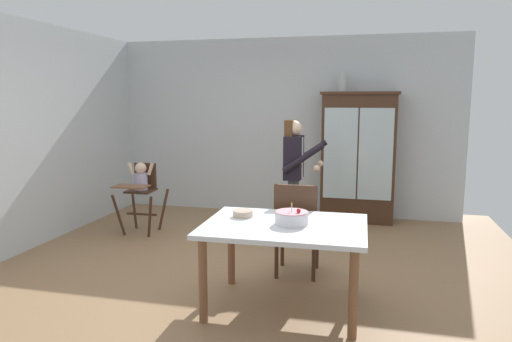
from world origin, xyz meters
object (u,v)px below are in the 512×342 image
(ceramic_vase, at_px, (343,83))
(serving_bowl, at_px, (243,213))
(adult_person, at_px, (294,167))
(dining_table, at_px, (285,235))
(china_cabinet, at_px, (358,157))
(high_chair_with_toddler, at_px, (141,185))
(birthday_cake, at_px, (292,218))
(dining_chair_far_side, at_px, (296,223))

(ceramic_vase, xyz_separation_m, serving_bowl, (-0.68, -2.96, -1.23))
(adult_person, bearing_deg, dining_table, -173.60)
(ceramic_vase, height_order, dining_table, ceramic_vase)
(china_cabinet, distance_m, serving_bowl, 3.10)
(ceramic_vase, bearing_deg, high_chair_with_toddler, -152.47)
(china_cabinet, xyz_separation_m, adult_person, (-0.72, -1.33, 0.02))
(birthday_cake, relative_size, dining_chair_far_side, 0.29)
(serving_bowl, bearing_deg, china_cabinet, 72.61)
(adult_person, xyz_separation_m, dining_table, (0.21, -1.79, -0.32))
(china_cabinet, relative_size, dining_table, 1.38)
(ceramic_vase, bearing_deg, china_cabinet, -0.85)
(dining_chair_far_side, bearing_deg, china_cabinet, -103.68)
(china_cabinet, height_order, birthday_cake, china_cabinet)
(serving_bowl, height_order, dining_chair_far_side, dining_chair_far_side)
(high_chair_with_toddler, xyz_separation_m, dining_chair_far_side, (2.26, -1.08, -0.10))
(ceramic_vase, bearing_deg, adult_person, -109.63)
(ceramic_vase, height_order, birthday_cake, ceramic_vase)
(ceramic_vase, distance_m, serving_bowl, 3.28)
(ceramic_vase, distance_m, high_chair_with_toddler, 3.16)
(ceramic_vase, xyz_separation_m, high_chair_with_toddler, (-2.53, -1.32, -1.35))
(china_cabinet, xyz_separation_m, serving_bowl, (-0.93, -2.96, -0.18))
(birthday_cake, xyz_separation_m, dining_chair_far_side, (-0.06, 0.70, -0.24))
(high_chair_with_toddler, distance_m, dining_chair_far_side, 2.50)
(dining_table, bearing_deg, high_chair_with_toddler, 141.48)
(high_chair_with_toddler, xyz_separation_m, adult_person, (2.06, -0.01, 0.31))
(china_cabinet, relative_size, birthday_cake, 6.72)
(adult_person, xyz_separation_m, birthday_cake, (0.26, -1.78, -0.17))
(birthday_cake, bearing_deg, high_chair_with_toddler, 142.36)
(high_chair_with_toddler, bearing_deg, dining_table, -40.14)
(china_cabinet, height_order, dining_chair_far_side, china_cabinet)
(high_chair_with_toddler, distance_m, adult_person, 2.08)
(high_chair_with_toddler, distance_m, birthday_cake, 2.93)
(ceramic_vase, distance_m, adult_person, 1.75)
(high_chair_with_toddler, height_order, birthday_cake, high_chair_with_toddler)
(serving_bowl, bearing_deg, adult_person, 82.92)
(high_chair_with_toddler, relative_size, adult_person, 0.62)
(china_cabinet, distance_m, adult_person, 1.51)
(high_chair_with_toddler, bearing_deg, china_cabinet, 23.70)
(adult_person, xyz_separation_m, dining_chair_far_side, (0.20, -1.07, -0.41))
(adult_person, distance_m, birthday_cake, 1.81)
(china_cabinet, distance_m, dining_table, 3.17)
(china_cabinet, height_order, adult_person, china_cabinet)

